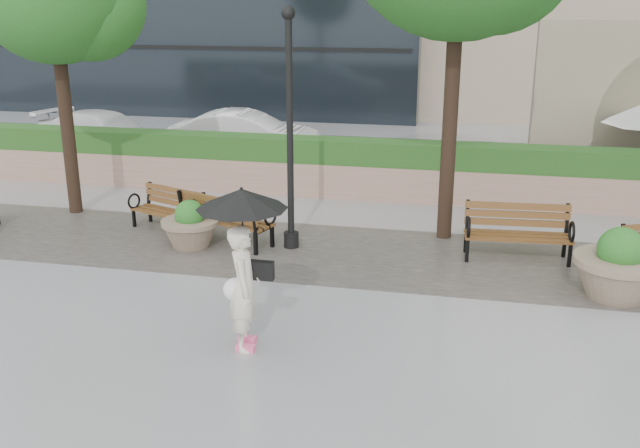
% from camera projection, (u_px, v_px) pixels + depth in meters
% --- Properties ---
extents(ground, '(100.00, 100.00, 0.00)m').
position_uv_depth(ground, '(248.00, 318.00, 10.47)').
color(ground, gray).
rests_on(ground, ground).
extents(cobble_strip, '(28.00, 3.20, 0.01)m').
position_uv_depth(cobble_strip, '(297.00, 250.00, 13.27)').
color(cobble_strip, '#383330').
rests_on(cobble_strip, ground).
extents(hedge_wall, '(24.00, 0.80, 1.35)m').
position_uv_depth(hedge_wall, '(338.00, 168.00, 16.79)').
color(hedge_wall, tan).
rests_on(hedge_wall, ground).
extents(asphalt_street, '(40.00, 7.00, 0.00)m').
position_uv_depth(asphalt_street, '(364.00, 160.00, 20.72)').
color(asphalt_street, black).
rests_on(asphalt_street, ground).
extents(bench_1, '(1.69, 1.16, 0.85)m').
position_uv_depth(bench_1, '(168.00, 219.00, 14.32)').
color(bench_1, brown).
rests_on(bench_1, ground).
extents(bench_2, '(1.96, 1.30, 0.98)m').
position_uv_depth(bench_2, '(227.00, 229.00, 13.56)').
color(bench_2, brown).
rests_on(bench_2, ground).
extents(bench_3, '(1.89, 0.86, 0.99)m').
position_uv_depth(bench_3, '(517.00, 244.00, 12.71)').
color(bench_3, brown).
rests_on(bench_3, ground).
extents(planter_left, '(1.08, 1.08, 0.91)m').
position_uv_depth(planter_left, '(190.00, 228.00, 13.38)').
color(planter_left, '#7F6B56').
rests_on(planter_left, ground).
extents(planter_right, '(1.37, 1.37, 1.15)m').
position_uv_depth(planter_right, '(618.00, 271.00, 11.05)').
color(planter_right, '#7F6B56').
rests_on(planter_right, ground).
extents(lamppost, '(0.28, 0.28, 4.36)m').
position_uv_depth(lamppost, '(290.00, 146.00, 12.85)').
color(lamppost, black).
rests_on(lamppost, ground).
extents(car_left, '(4.76, 2.84, 1.29)m').
position_uv_depth(car_left, '(106.00, 134.00, 21.09)').
color(car_left, silver).
rests_on(car_left, ground).
extents(car_right, '(4.35, 1.73, 1.41)m').
position_uv_depth(car_right, '(246.00, 136.00, 20.50)').
color(car_right, silver).
rests_on(car_right, ground).
extents(pedestrian, '(1.19, 1.19, 2.18)m').
position_uv_depth(pedestrian, '(243.00, 253.00, 9.23)').
color(pedestrian, '#F2E3CB').
rests_on(pedestrian, ground).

